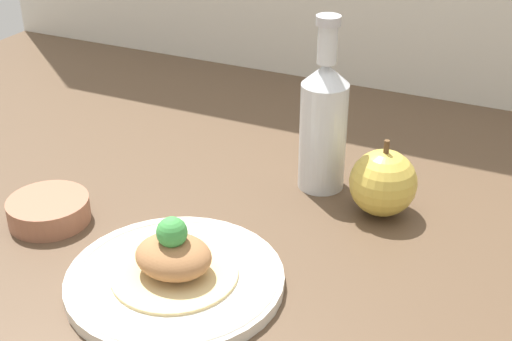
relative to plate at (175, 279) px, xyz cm
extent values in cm
cube|color=brown|center=(9.45, 14.86, -2.90)|extent=(180.00, 110.00, 4.00)
cylinder|color=silver|center=(0.00, 0.00, -0.19)|extent=(24.51, 24.51, 1.41)
torus|color=silver|center=(0.00, 0.00, 0.30)|extent=(23.54, 23.54, 0.99)
cylinder|color=#D6BC7F|center=(0.00, 0.00, 0.71)|extent=(14.27, 14.27, 0.40)
ellipsoid|color=#9E6B42|center=(0.00, 0.00, 3.03)|extent=(8.72, 7.42, 4.24)
sphere|color=green|center=(0.00, 0.00, 6.18)|extent=(3.45, 3.45, 3.45)
cylinder|color=silver|center=(6.61, 28.40, 6.66)|extent=(6.42, 6.42, 15.13)
cone|color=silver|center=(6.61, 28.40, 15.67)|extent=(6.42, 6.42, 2.89)
cylinder|color=silver|center=(6.61, 28.40, 19.64)|extent=(2.57, 2.57, 5.04)
cylinder|color=#B7B7BC|center=(6.61, 28.40, 22.76)|extent=(3.21, 3.21, 1.20)
sphere|color=gold|center=(16.29, 25.06, 3.49)|extent=(8.78, 8.78, 8.78)
cylinder|color=brown|center=(16.29, 25.06, 8.57)|extent=(0.70, 0.70, 1.98)
cylinder|color=#996047|center=(-21.57, 4.73, 0.68)|extent=(10.41, 10.41, 3.15)
camera|label=1|loc=(35.71, -54.22, 48.40)|focal=50.00mm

